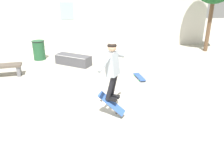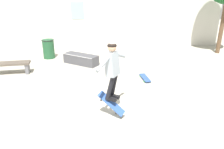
# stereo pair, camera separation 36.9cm
# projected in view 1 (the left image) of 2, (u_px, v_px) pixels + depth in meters

# --- Properties ---
(ground_plane) EXTENTS (40.00, 40.00, 0.00)m
(ground_plane) POSITION_uv_depth(u_px,v_px,m) (91.00, 113.00, 5.79)
(ground_plane) COLOR #B2AD9E
(building_backdrop) EXTENTS (14.86, 0.52, 5.41)m
(building_backdrop) POSITION_uv_depth(u_px,v_px,m) (85.00, 6.00, 11.97)
(building_backdrop) COLOR beige
(building_backdrop) RESTS_ON ground_plane
(park_bench) EXTENTS (1.53, 0.66, 0.47)m
(park_bench) POSITION_uv_depth(u_px,v_px,m) (1.00, 68.00, 8.14)
(park_bench) COLOR brown
(park_bench) RESTS_ON ground_plane
(skate_ledge) EXTENTS (1.63, 1.34, 0.44)m
(skate_ledge) POSITION_uv_depth(u_px,v_px,m) (73.00, 60.00, 9.54)
(skate_ledge) COLOR #4C4C51
(skate_ledge) RESTS_ON ground_plane
(trash_bin) EXTENTS (0.58, 0.58, 0.90)m
(trash_bin) POSITION_uv_depth(u_px,v_px,m) (39.00, 50.00, 10.20)
(trash_bin) COLOR #235633
(trash_bin) RESTS_ON ground_plane
(skater) EXTENTS (0.79, 1.15, 1.44)m
(skater) POSITION_uv_depth(u_px,v_px,m) (112.00, 67.00, 5.20)
(skater) COLOR #9EA8B2
(skateboard_flipping) EXTENTS (0.71, 0.40, 0.59)m
(skateboard_flipping) POSITION_uv_depth(u_px,v_px,m) (112.00, 104.00, 5.48)
(skateboard_flipping) COLOR #2D519E
(skateboard_resting) EXTENTS (0.31, 0.83, 0.08)m
(skateboard_resting) POSITION_uv_depth(u_px,v_px,m) (139.00, 77.00, 8.07)
(skateboard_resting) COLOR #2D519E
(skateboard_resting) RESTS_ON ground_plane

